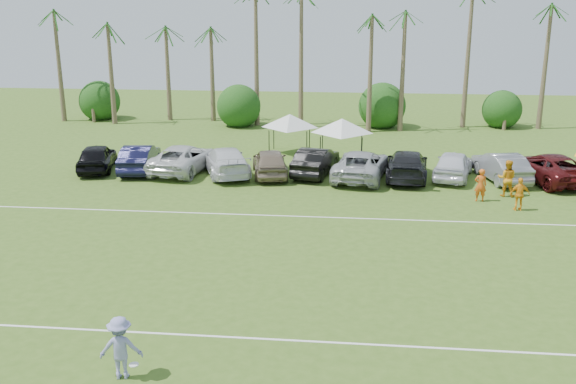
# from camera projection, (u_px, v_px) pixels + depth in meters

# --- Properties ---
(ground) EXTENTS (120.00, 120.00, 0.00)m
(ground) POSITION_uv_depth(u_px,v_px,m) (215.00, 372.00, 18.08)
(ground) COLOR #3C5B1B
(ground) RESTS_ON ground
(field_lines) EXTENTS (80.00, 12.10, 0.01)m
(field_lines) POSITION_uv_depth(u_px,v_px,m) (257.00, 263.00, 25.71)
(field_lines) COLOR white
(field_lines) RESTS_ON ground
(palm_tree_0) EXTENTS (2.40, 2.40, 8.90)m
(palm_tree_0) POSITION_uv_depth(u_px,v_px,m) (53.00, 34.00, 54.40)
(palm_tree_0) COLOR brown
(palm_tree_0) RESTS_ON ground
(palm_tree_1) EXTENTS (2.40, 2.40, 9.90)m
(palm_tree_1) POSITION_uv_depth(u_px,v_px,m) (109.00, 24.00, 53.66)
(palm_tree_1) COLOR brown
(palm_tree_1) RESTS_ON ground
(palm_tree_2) EXTENTS (2.40, 2.40, 10.90)m
(palm_tree_2) POSITION_uv_depth(u_px,v_px,m) (166.00, 13.00, 52.92)
(palm_tree_2) COLOR brown
(palm_tree_2) RESTS_ON ground
(palm_tree_3) EXTENTS (2.40, 2.40, 11.90)m
(palm_tree_3) POSITION_uv_depth(u_px,v_px,m) (213.00, 3.00, 52.28)
(palm_tree_3) COLOR brown
(palm_tree_3) RESTS_ON ground
(palm_tree_4) EXTENTS (2.40, 2.40, 8.90)m
(palm_tree_4) POSITION_uv_depth(u_px,v_px,m) (262.00, 35.00, 52.62)
(palm_tree_4) COLOR brown
(palm_tree_4) RESTS_ON ground
(palm_tree_5) EXTENTS (2.40, 2.40, 9.90)m
(palm_tree_5) POSITION_uv_depth(u_px,v_px,m) (311.00, 25.00, 51.97)
(palm_tree_5) COLOR brown
(palm_tree_5) RESTS_ON ground
(palm_tree_6) EXTENTS (2.40, 2.40, 10.90)m
(palm_tree_6) POSITION_uv_depth(u_px,v_px,m) (361.00, 14.00, 51.33)
(palm_tree_6) COLOR brown
(palm_tree_6) RESTS_ON ground
(palm_tree_7) EXTENTS (2.40, 2.40, 11.90)m
(palm_tree_7) POSITION_uv_depth(u_px,v_px,m) (412.00, 3.00, 50.70)
(palm_tree_7) COLOR brown
(palm_tree_7) RESTS_ON ground
(palm_tree_8) EXTENTS (2.40, 2.40, 8.90)m
(palm_tree_8) POSITION_uv_depth(u_px,v_px,m) (474.00, 37.00, 50.93)
(palm_tree_8) COLOR brown
(palm_tree_8) RESTS_ON ground
(palm_tree_9) EXTENTS (2.40, 2.40, 9.90)m
(palm_tree_9) POSITION_uv_depth(u_px,v_px,m) (540.00, 25.00, 50.19)
(palm_tree_9) COLOR brown
(palm_tree_9) RESTS_ON ground
(bush_tree_0) EXTENTS (4.00, 4.00, 4.00)m
(bush_tree_0) POSITION_uv_depth(u_px,v_px,m) (97.00, 100.00, 56.66)
(bush_tree_0) COLOR brown
(bush_tree_0) RESTS_ON ground
(bush_tree_1) EXTENTS (4.00, 4.00, 4.00)m
(bush_tree_1) POSITION_uv_depth(u_px,v_px,m) (242.00, 102.00, 55.37)
(bush_tree_1) COLOR brown
(bush_tree_1) RESTS_ON ground
(bush_tree_2) EXTENTS (4.00, 4.00, 4.00)m
(bush_tree_2) POSITION_uv_depth(u_px,v_px,m) (382.00, 104.00, 54.18)
(bush_tree_2) COLOR brown
(bush_tree_2) RESTS_ON ground
(bush_tree_3) EXTENTS (4.00, 4.00, 4.00)m
(bush_tree_3) POSITION_uv_depth(u_px,v_px,m) (503.00, 106.00, 53.19)
(bush_tree_3) COLOR brown
(bush_tree_3) RESTS_ON ground
(sideline_player_a) EXTENTS (0.65, 0.44, 1.75)m
(sideline_player_a) POSITION_uv_depth(u_px,v_px,m) (481.00, 185.00, 33.52)
(sideline_player_a) COLOR #E15C19
(sideline_player_a) RESTS_ON ground
(sideline_player_b) EXTENTS (1.12, 0.96, 1.99)m
(sideline_player_b) POSITION_uv_depth(u_px,v_px,m) (507.00, 178.00, 34.37)
(sideline_player_b) COLOR orange
(sideline_player_b) RESTS_ON ground
(sideline_player_c) EXTENTS (1.01, 0.46, 1.69)m
(sideline_player_c) POSITION_uv_depth(u_px,v_px,m) (520.00, 194.00, 32.02)
(sideline_player_c) COLOR #F9A11B
(sideline_player_c) RESTS_ON ground
(canopy_tent_left) EXTENTS (3.96, 3.96, 3.21)m
(canopy_tent_left) POSITION_uv_depth(u_px,v_px,m) (290.00, 114.00, 43.73)
(canopy_tent_left) COLOR black
(canopy_tent_left) RESTS_ON ground
(canopy_tent_right) EXTENTS (4.09, 4.09, 3.31)m
(canopy_tent_right) POSITION_uv_depth(u_px,v_px,m) (342.00, 119.00, 41.51)
(canopy_tent_right) COLOR black
(canopy_tent_right) RESTS_ON ground
(frisbee_player) EXTENTS (1.28, 0.87, 1.83)m
(frisbee_player) POSITION_uv_depth(u_px,v_px,m) (121.00, 348.00, 17.60)
(frisbee_player) COLOR #8788BF
(frisbee_player) RESTS_ON ground
(parked_car_0) EXTENTS (3.00, 5.22, 1.67)m
(parked_car_0) POSITION_uv_depth(u_px,v_px,m) (97.00, 157.00, 39.77)
(parked_car_0) COLOR black
(parked_car_0) RESTS_ON ground
(parked_car_1) EXTENTS (2.36, 5.25, 1.67)m
(parked_car_1) POSITION_uv_depth(u_px,v_px,m) (140.00, 158.00, 39.55)
(parked_car_1) COLOR black
(parked_car_1) RESTS_ON ground
(parked_car_2) EXTENTS (3.63, 6.36, 1.67)m
(parked_car_2) POSITION_uv_depth(u_px,v_px,m) (183.00, 158.00, 39.48)
(parked_car_2) COLOR silver
(parked_car_2) RESTS_ON ground
(parked_car_3) EXTENTS (4.28, 6.22, 1.67)m
(parked_car_3) POSITION_uv_depth(u_px,v_px,m) (226.00, 161.00, 38.80)
(parked_car_3) COLOR silver
(parked_car_3) RESTS_ON ground
(parked_car_4) EXTENTS (2.88, 5.20, 1.67)m
(parked_car_4) POSITION_uv_depth(u_px,v_px,m) (270.00, 162.00, 38.52)
(parked_car_4) COLOR #806E5A
(parked_car_4) RESTS_ON ground
(parked_car_5) EXTENTS (2.80, 5.34, 1.67)m
(parked_car_5) POSITION_uv_depth(u_px,v_px,m) (316.00, 161.00, 38.74)
(parked_car_5) COLOR black
(parked_car_5) RESTS_ON ground
(parked_car_6) EXTENTS (3.72, 6.39, 1.67)m
(parked_car_6) POSITION_uv_depth(u_px,v_px,m) (361.00, 165.00, 37.93)
(parked_car_6) COLOR #ACADB0
(parked_car_6) RESTS_ON ground
(parked_car_7) EXTENTS (2.88, 5.96, 1.67)m
(parked_car_7) POSITION_uv_depth(u_px,v_px,m) (407.00, 165.00, 37.93)
(parked_car_7) COLOR black
(parked_car_7) RESTS_ON ground
(parked_car_8) EXTENTS (3.16, 5.25, 1.67)m
(parked_car_8) POSITION_uv_depth(u_px,v_px,m) (453.00, 165.00, 37.91)
(parked_car_8) COLOR silver
(parked_car_8) RESTS_ON ground
(parked_car_9) EXTENTS (2.79, 5.33, 1.67)m
(parked_car_9) POSITION_uv_depth(u_px,v_px,m) (501.00, 166.00, 37.53)
(parked_car_9) COLOR gray
(parked_car_9) RESTS_ON ground
(parked_car_10) EXTENTS (4.28, 6.54, 1.67)m
(parked_car_10) POSITION_uv_depth(u_px,v_px,m) (549.00, 168.00, 37.25)
(parked_car_10) COLOR #4D1112
(parked_car_10) RESTS_ON ground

